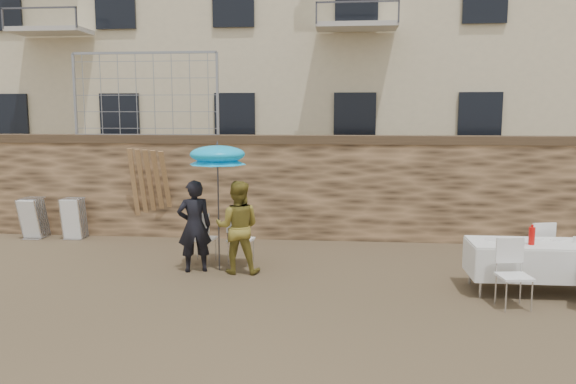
# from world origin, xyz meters

# --- Properties ---
(ground) EXTENTS (80.00, 80.00, 0.00)m
(ground) POSITION_xyz_m (0.00, 0.00, 0.00)
(ground) COLOR brown
(ground) RESTS_ON ground
(stone_wall) EXTENTS (13.00, 0.50, 2.20)m
(stone_wall) POSITION_xyz_m (0.00, 5.00, 1.10)
(stone_wall) COLOR brown
(stone_wall) RESTS_ON ground
(chain_link_fence) EXTENTS (3.20, 0.06, 1.80)m
(chain_link_fence) POSITION_xyz_m (-3.00, 5.00, 3.10)
(chain_link_fence) COLOR gray
(chain_link_fence) RESTS_ON stone_wall
(man_suit) EXTENTS (0.67, 0.55, 1.58)m
(man_suit) POSITION_xyz_m (-1.21, 2.19, 0.79)
(man_suit) COLOR black
(man_suit) RESTS_ON ground
(woman_dress) EXTENTS (0.78, 0.62, 1.58)m
(woman_dress) POSITION_xyz_m (-0.46, 2.19, 0.79)
(woman_dress) COLOR #AC9634
(woman_dress) RESTS_ON ground
(umbrella) EXTENTS (0.98, 0.98, 2.07)m
(umbrella) POSITION_xyz_m (-0.81, 2.29, 1.95)
(umbrella) COLOR #3F3F44
(umbrella) RESTS_ON ground
(couple_chair_left) EXTENTS (0.54, 0.54, 0.96)m
(couple_chair_left) POSITION_xyz_m (-1.21, 2.74, 0.48)
(couple_chair_left) COLOR white
(couple_chair_left) RESTS_ON ground
(couple_chair_right) EXTENTS (0.55, 0.55, 0.96)m
(couple_chair_right) POSITION_xyz_m (-0.51, 2.74, 0.48)
(couple_chair_right) COLOR white
(couple_chair_right) RESTS_ON ground
(banquet_table) EXTENTS (2.10, 0.85, 0.78)m
(banquet_table) POSITION_xyz_m (4.30, 1.55, 0.73)
(banquet_table) COLOR silver
(banquet_table) RESTS_ON ground
(soda_bottle) EXTENTS (0.09, 0.09, 0.26)m
(soda_bottle) POSITION_xyz_m (4.10, 1.40, 0.91)
(soda_bottle) COLOR red
(soda_bottle) RESTS_ON banquet_table
(table_chair_front_left) EXTENTS (0.55, 0.55, 0.96)m
(table_chair_front_left) POSITION_xyz_m (3.70, 0.80, 0.48)
(table_chair_front_left) COLOR white
(table_chair_front_left) RESTS_ON ground
(table_chair_back) EXTENTS (0.58, 0.58, 0.96)m
(table_chair_back) POSITION_xyz_m (4.50, 2.35, 0.48)
(table_chair_back) COLOR white
(table_chair_back) RESTS_ON ground
(chair_stack_left) EXTENTS (0.46, 0.55, 0.92)m
(chair_stack_left) POSITION_xyz_m (-5.37, 4.56, 0.46)
(chair_stack_left) COLOR white
(chair_stack_left) RESTS_ON ground
(chair_stack_right) EXTENTS (0.46, 0.47, 0.92)m
(chair_stack_right) POSITION_xyz_m (-4.47, 4.56, 0.46)
(chair_stack_right) COLOR white
(chair_stack_right) RESTS_ON ground
(wood_planks) EXTENTS (0.70, 0.20, 2.00)m
(wood_planks) POSITION_xyz_m (-2.87, 4.63, 1.00)
(wood_planks) COLOR #A37749
(wood_planks) RESTS_ON ground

